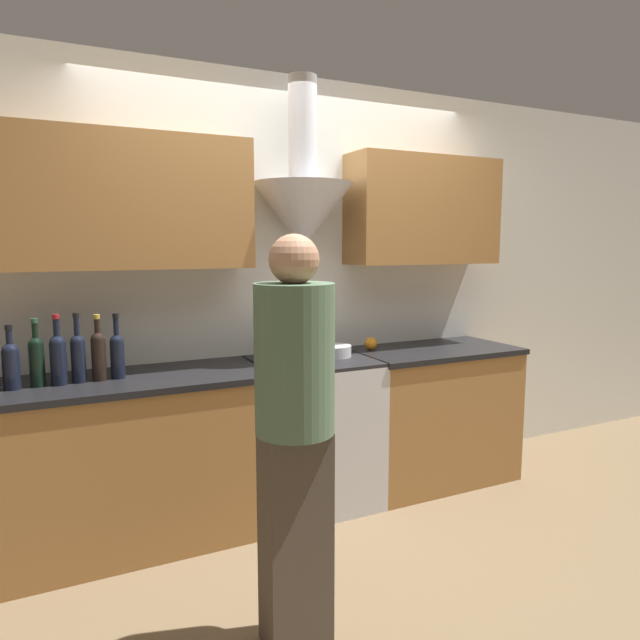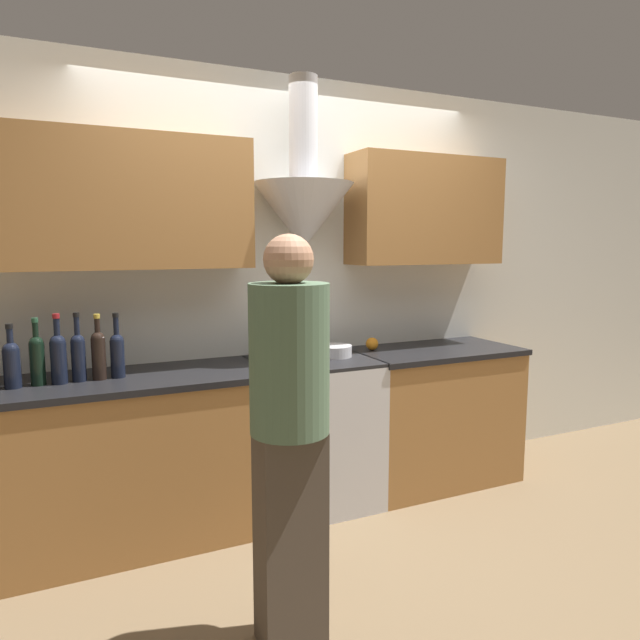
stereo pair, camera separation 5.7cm
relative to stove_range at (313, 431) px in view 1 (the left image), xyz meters
The scene contains 15 objects.
ground_plane 0.56m from the stove_range, 90.00° to the right, with size 12.00×12.00×0.00m, color brown.
wall_back 1.06m from the stove_range, 106.26° to the left, with size 8.40×0.60×2.60m.
counter_left 1.10m from the stove_range, behind, with size 1.51×0.62×0.90m.
counter_right 0.88m from the stove_range, ahead, with size 1.09×0.62×0.90m.
stove_range is the anchor object (origin of this frame).
wine_bottle_2 1.68m from the stove_range, behind, with size 0.08×0.08×0.31m.
wine_bottle_3 1.58m from the stove_range, behind, with size 0.07×0.07×0.33m.
wine_bottle_4 1.49m from the stove_range, behind, with size 0.08×0.08×0.35m.
wine_bottle_5 1.41m from the stove_range, behind, with size 0.07×0.07×0.35m.
wine_bottle_6 1.33m from the stove_range, behind, with size 0.07×0.07×0.33m.
wine_bottle_7 1.24m from the stove_range, behind, with size 0.07×0.07×0.34m.
stock_pot 0.55m from the stove_range, 162.28° to the left, with size 0.24×0.24×0.16m.
mixing_bowl 0.51m from the stove_range, 10.81° to the left, with size 0.21×0.21×0.07m.
orange_fruit 0.69m from the stove_range, 14.21° to the left, with size 0.08×0.08×0.08m.
person_foreground_left 1.31m from the stove_range, 118.21° to the right, with size 0.31×0.31×1.62m.
Camera 1 is at (-1.41, -2.70, 1.58)m, focal length 32.00 mm.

